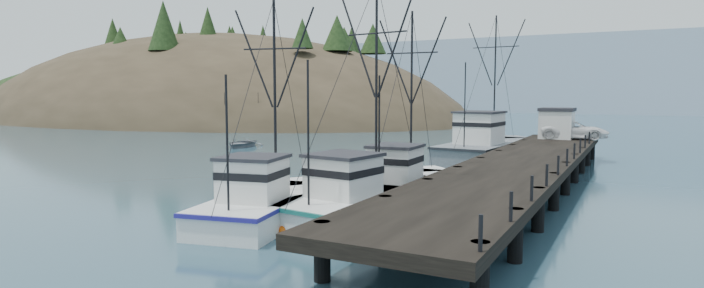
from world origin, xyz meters
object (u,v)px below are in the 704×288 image
object	(u,v)px
trawler_far	(405,185)
work_vessel	(487,148)
pier	(522,165)
trawler_near	(364,199)
trawler_mid	(268,203)
motorboat	(241,147)
pier_shed	(557,123)
pickup_truck	(574,130)

from	to	relation	value
trawler_far	work_vessel	bearing A→B (deg)	89.74
pier	trawler_near	world-z (taller)	trawler_near
pier	trawler_mid	distance (m)	16.62
pier	motorboat	world-z (taller)	pier
trawler_far	pier_shed	bearing A→B (deg)	77.41
trawler_near	trawler_far	distance (m)	5.04
pier	work_vessel	distance (m)	14.59
pier	trawler_far	xyz separation A→B (m)	(-5.57, -5.65, -0.87)
pier	trawler_mid	bearing A→B (deg)	-124.93
work_vessel	pickup_truck	world-z (taller)	work_vessel
trawler_mid	work_vessel	bearing A→B (deg)	81.56
trawler_mid	pier	bearing A→B (deg)	55.07
pier	pickup_truck	xyz separation A→B (m)	(1.24, 17.87, 1.12)
trawler_near	work_vessel	distance (m)	24.20
trawler_mid	pier_shed	size ratio (longest dim) A/B	3.50
trawler_mid	pickup_truck	world-z (taller)	trawler_mid
pier	pier_shed	size ratio (longest dim) A/B	13.75
pier	pickup_truck	size ratio (longest dim) A/B	7.57
trawler_mid	trawler_near	bearing A→B (deg)	37.81
pier	trawler_mid	xyz separation A→B (m)	(-9.50, -13.61, -0.87)
trawler_mid	pickup_truck	size ratio (longest dim) A/B	1.93
trawler_mid	work_vessel	world-z (taller)	work_vessel
pickup_truck	motorboat	distance (m)	35.33
work_vessel	pier	bearing A→B (deg)	-67.92
pier_shed	pier	bearing A→B (deg)	-89.09
motorboat	trawler_far	bearing A→B (deg)	-50.52
trawler_near	work_vessel	xyz separation A→B (m)	(0.25, 24.19, 0.41)
trawler_far	motorboat	xyz separation A→B (m)	(-28.22, 19.85, -0.82)
pier	work_vessel	world-z (taller)	work_vessel
trawler_near	pickup_truck	xyz separation A→B (m)	(6.97, 28.55, 1.99)
pier_shed	motorboat	world-z (taller)	pier_shed
pickup_truck	motorboat	xyz separation A→B (m)	(-35.03, -3.67, -2.81)
motorboat	pier_shed	bearing A→B (deg)	-8.92
trawler_near	pier	bearing A→B (deg)	61.78
pier	trawler_far	distance (m)	7.98
pier_shed	pickup_truck	distance (m)	1.65
pier	trawler_mid	world-z (taller)	trawler_mid
pier	work_vessel	xyz separation A→B (m)	(-5.48, 13.51, -0.46)
work_vessel	trawler_near	bearing A→B (deg)	-90.59
trawler_mid	pickup_truck	xyz separation A→B (m)	(10.75, 31.48, 1.99)
trawler_near	trawler_mid	distance (m)	4.78
work_vessel	motorboat	world-z (taller)	work_vessel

